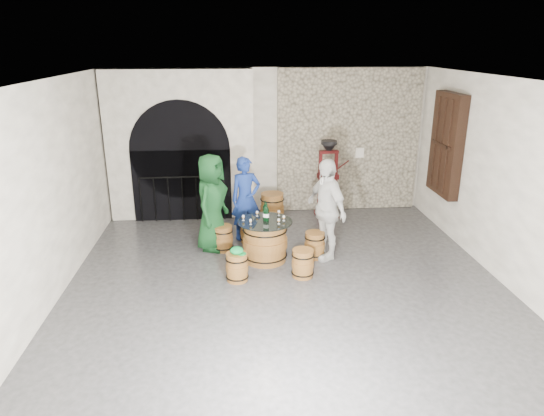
{
  "coord_description": "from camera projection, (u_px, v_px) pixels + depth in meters",
  "views": [
    {
      "loc": [
        -0.8,
        -6.66,
        3.7
      ],
      "look_at": [
        -0.16,
        1.04,
        1.05
      ],
      "focal_mm": 32.0,
      "sensor_mm": 36.0,
      "label": 1
    }
  ],
  "objects": [
    {
      "name": "ground",
      "position": [
        288.0,
        293.0,
        7.54
      ],
      "size": [
        8.0,
        8.0,
        0.0
      ],
      "primitive_type": "plane",
      "color": "#2F2F32",
      "rests_on": "ground"
    },
    {
      "name": "wall_back",
      "position": [
        268.0,
        142.0,
        10.79
      ],
      "size": [
        8.0,
        0.0,
        8.0
      ],
      "primitive_type": "plane",
      "rotation": [
        1.57,
        0.0,
        0.0
      ],
      "color": "white",
      "rests_on": "ground"
    },
    {
      "name": "wall_front",
      "position": [
        358.0,
        373.0,
        3.25
      ],
      "size": [
        8.0,
        0.0,
        8.0
      ],
      "primitive_type": "plane",
      "rotation": [
        -1.57,
        0.0,
        0.0
      ],
      "color": "white",
      "rests_on": "ground"
    },
    {
      "name": "wall_left",
      "position": [
        40.0,
        201.0,
        6.75
      ],
      "size": [
        0.0,
        8.0,
        8.0
      ],
      "primitive_type": "plane",
      "rotation": [
        1.57,
        0.0,
        1.57
      ],
      "color": "white",
      "rests_on": "ground"
    },
    {
      "name": "wall_right",
      "position": [
        519.0,
        189.0,
        7.3
      ],
      "size": [
        0.0,
        8.0,
        8.0
      ],
      "primitive_type": "plane",
      "rotation": [
        1.57,
        0.0,
        -1.57
      ],
      "color": "white",
      "rests_on": "ground"
    },
    {
      "name": "ceiling",
      "position": [
        290.0,
        82.0,
        6.5
      ],
      "size": [
        8.0,
        8.0,
        0.0
      ],
      "primitive_type": "plane",
      "rotation": [
        3.14,
        0.0,
        0.0
      ],
      "color": "beige",
      "rests_on": "wall_back"
    },
    {
      "name": "stone_facing_panel",
      "position": [
        348.0,
        141.0,
        10.88
      ],
      "size": [
        3.2,
        0.12,
        3.18
      ],
      "primitive_type": "cube",
      "color": "#ADA38A",
      "rests_on": "ground"
    },
    {
      "name": "arched_opening",
      "position": [
        181.0,
        146.0,
        10.4
      ],
      "size": [
        3.1,
        0.6,
        3.19
      ],
      "color": "white",
      "rests_on": "ground"
    },
    {
      "name": "shuttered_window",
      "position": [
        446.0,
        145.0,
        9.48
      ],
      "size": [
        0.23,
        1.1,
        2.0
      ],
      "color": "black",
      "rests_on": "wall_right"
    },
    {
      "name": "barrel_table",
      "position": [
        265.0,
        241.0,
        8.57
      ],
      "size": [
        0.96,
        0.96,
        0.74
      ],
      "color": "brown",
      "rests_on": "ground"
    },
    {
      "name": "barrel_stool_left",
      "position": [
        223.0,
        238.0,
        9.02
      ],
      "size": [
        0.38,
        0.38,
        0.48
      ],
      "color": "brown",
      "rests_on": "ground"
    },
    {
      "name": "barrel_stool_far",
      "position": [
        250.0,
        230.0,
        9.41
      ],
      "size": [
        0.38,
        0.38,
        0.48
      ],
      "color": "brown",
      "rests_on": "ground"
    },
    {
      "name": "barrel_stool_right",
      "position": [
        315.0,
        245.0,
        8.73
      ],
      "size": [
        0.38,
        0.38,
        0.48
      ],
      "color": "brown",
      "rests_on": "ground"
    },
    {
      "name": "barrel_stool_near_right",
      "position": [
        303.0,
        263.0,
        8.0
      ],
      "size": [
        0.38,
        0.38,
        0.48
      ],
      "color": "brown",
      "rests_on": "ground"
    },
    {
      "name": "barrel_stool_near_left",
      "position": [
        237.0,
        267.0,
        7.87
      ],
      "size": [
        0.38,
        0.38,
        0.48
      ],
      "color": "brown",
      "rests_on": "ground"
    },
    {
      "name": "green_cap",
      "position": [
        237.0,
        251.0,
        7.78
      ],
      "size": [
        0.26,
        0.22,
        0.12
      ],
      "color": "#0B7F33",
      "rests_on": "barrel_stool_near_left"
    },
    {
      "name": "person_green",
      "position": [
        212.0,
        202.0,
        8.91
      ],
      "size": [
        0.86,
        1.04,
        1.82
      ],
      "primitive_type": "imported",
      "rotation": [
        0.0,
        0.0,
        1.19
      ],
      "color": "#103B19",
      "rests_on": "ground"
    },
    {
      "name": "person_blue",
      "position": [
        246.0,
        199.0,
        9.41
      ],
      "size": [
        0.69,
        0.56,
        1.64
      ],
      "primitive_type": "imported",
      "rotation": [
        0.0,
        0.0,
        0.31
      ],
      "color": "navy",
      "rests_on": "ground"
    },
    {
      "name": "person_white",
      "position": [
        326.0,
        209.0,
        8.53
      ],
      "size": [
        0.84,
        1.16,
        1.82
      ],
      "primitive_type": "imported",
      "rotation": [
        0.0,
        0.0,
        -1.16
      ],
      "color": "silver",
      "rests_on": "ground"
    },
    {
      "name": "wine_bottle_left",
      "position": [
        265.0,
        213.0,
        8.44
      ],
      "size": [
        0.08,
        0.08,
        0.32
      ],
      "color": "black",
      "rests_on": "barrel_table"
    },
    {
      "name": "wine_bottle_center",
      "position": [
        267.0,
        214.0,
        8.42
      ],
      "size": [
        0.08,
        0.08,
        0.32
      ],
      "color": "black",
      "rests_on": "barrel_table"
    },
    {
      "name": "wine_bottle_right",
      "position": [
        265.0,
        211.0,
        8.55
      ],
      "size": [
        0.08,
        0.08,
        0.32
      ],
      "color": "black",
      "rests_on": "barrel_table"
    },
    {
      "name": "tasting_glass_a",
      "position": [
        251.0,
        222.0,
        8.27
      ],
      "size": [
        0.05,
        0.05,
        0.1
      ],
      "primitive_type": null,
      "color": "#B66D23",
      "rests_on": "barrel_table"
    },
    {
      "name": "tasting_glass_b",
      "position": [
        284.0,
        218.0,
        8.45
      ],
      "size": [
        0.05,
        0.05,
        0.1
      ],
      "primitive_type": null,
      "color": "#B66D23",
      "rests_on": "barrel_table"
    },
    {
      "name": "tasting_glass_c",
      "position": [
        257.0,
        214.0,
        8.67
      ],
      "size": [
        0.05,
        0.05,
        0.1
      ],
      "primitive_type": null,
      "color": "#B66D23",
      "rests_on": "barrel_table"
    },
    {
      "name": "tasting_glass_d",
      "position": [
        279.0,
        213.0,
        8.7
      ],
      "size": [
        0.05,
        0.05,
        0.1
      ],
      "primitive_type": null,
      "color": "#B66D23",
      "rests_on": "barrel_table"
    },
    {
      "name": "tasting_glass_e",
      "position": [
        279.0,
        221.0,
        8.3
      ],
      "size": [
        0.05,
        0.05,
        0.1
      ],
      "primitive_type": null,
      "color": "#B66D23",
      "rests_on": "barrel_table"
    },
    {
      "name": "tasting_glass_f",
      "position": [
        243.0,
        218.0,
        8.46
      ],
      "size": [
        0.05,
        0.05,
        0.1
      ],
      "primitive_type": null,
      "color": "#B66D23",
      "rests_on": "barrel_table"
    },
    {
      "name": "side_barrel",
      "position": [
        272.0,
        209.0,
        10.31
      ],
      "size": [
        0.51,
        0.51,
        0.68
      ],
      "rotation": [
        0.0,
        0.0,
        0.31
      ],
      "color": "brown",
      "rests_on": "ground"
    },
    {
      "name": "corking_press",
      "position": [
        328.0,
        173.0,
        10.58
      ],
      "size": [
        0.72,
        0.43,
        1.71
      ],
      "rotation": [
        0.0,
        0.0,
        0.12
      ],
      "color": "#460B0B",
      "rests_on": "ground"
    },
    {
      "name": "control_box",
      "position": [
        359.0,
        152.0,
        10.9
      ],
      "size": [
        0.18,
        0.1,
        0.22
      ],
      "primitive_type": "cube",
      "color": "silver",
      "rests_on": "wall_back"
    }
  ]
}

